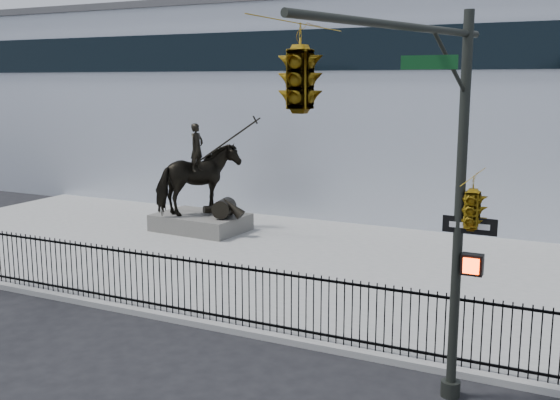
% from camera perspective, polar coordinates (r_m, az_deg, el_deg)
% --- Properties ---
extents(ground, '(120.00, 120.00, 0.00)m').
position_cam_1_polar(ground, '(15.75, -11.92, -11.54)').
color(ground, black).
rests_on(ground, ground).
extents(plaza, '(30.00, 12.00, 0.15)m').
position_cam_1_polar(plaza, '(21.36, -0.30, -5.22)').
color(plaza, gray).
rests_on(plaza, ground).
extents(building, '(44.00, 14.00, 9.00)m').
position_cam_1_polar(building, '(32.76, 9.93, 7.92)').
color(building, silver).
rests_on(building, ground).
extents(picket_fence, '(22.10, 0.10, 1.50)m').
position_cam_1_polar(picket_fence, '(16.39, -9.34, -7.23)').
color(picket_fence, black).
rests_on(picket_fence, plaza).
extents(statue_plinth, '(3.50, 2.52, 0.63)m').
position_cam_1_polar(statue_plinth, '(25.26, -6.92, -1.94)').
color(statue_plinth, '#595752').
rests_on(statue_plinth, plaza).
extents(equestrian_statue, '(4.29, 2.80, 3.64)m').
position_cam_1_polar(equestrian_statue, '(24.93, -6.88, 1.71)').
color(equestrian_statue, black).
rests_on(equestrian_statue, statue_plinth).
extents(traffic_signal_right, '(2.17, 6.86, 7.00)m').
position_cam_1_polar(traffic_signal_right, '(9.85, 10.21, 4.56)').
color(traffic_signal_right, '#252823').
rests_on(traffic_signal_right, ground).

